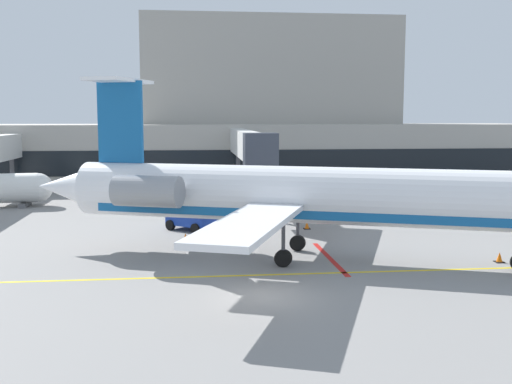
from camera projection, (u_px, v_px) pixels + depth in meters
ground at (262, 297)px, 26.73m from camera, size 120.00×120.00×0.11m
terminal_building at (243, 124)px, 72.47m from camera, size 71.87×12.95×19.33m
jet_bridge_west at (248, 146)px, 53.88m from camera, size 2.40×22.62×6.53m
regional_jet at (305, 195)px, 33.09m from camera, size 32.03×23.71×9.84m
baggage_tug at (196, 217)px, 41.77m from camera, size 3.67×3.60×2.12m
pushback_tractor at (158, 196)px, 52.23m from camera, size 2.05×4.18×2.20m
fuel_tank at (4, 188)px, 52.53m from camera, size 8.09×3.15×2.88m
safety_cone_alpha at (499, 258)px, 32.76m from camera, size 0.47×0.47×0.55m
safety_cone_bravo at (307, 225)px, 42.42m from camera, size 0.47×0.47×0.55m
safety_cone_delta at (186, 238)px, 38.04m from camera, size 0.47×0.47×0.55m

